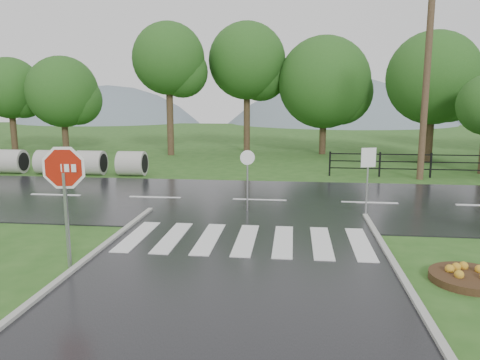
# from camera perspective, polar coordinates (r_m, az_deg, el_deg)

# --- Properties ---
(ground) EXTENTS (120.00, 120.00, 0.00)m
(ground) POSITION_cam_1_polar(r_m,az_deg,el_deg) (8.04, -3.13, -18.36)
(ground) COLOR #29551C
(ground) RESTS_ON ground
(main_road) EXTENTS (90.00, 8.00, 0.04)m
(main_road) POSITION_cam_1_polar(r_m,az_deg,el_deg) (17.43, 2.39, -2.57)
(main_road) COLOR black
(main_road) RESTS_ON ground
(crosswalk) EXTENTS (6.50, 2.80, 0.02)m
(crosswalk) POSITION_cam_1_polar(r_m,az_deg,el_deg) (12.60, 0.71, -7.29)
(crosswalk) COLOR silver
(crosswalk) RESTS_ON ground
(fence_west) EXTENTS (9.58, 0.08, 1.20)m
(fence_west) POSITION_cam_1_polar(r_m,az_deg,el_deg) (24.07, 22.25, 1.96)
(fence_west) COLOR black
(fence_west) RESTS_ON ground
(hills) EXTENTS (102.00, 48.00, 48.00)m
(hills) POSITION_cam_1_polar(r_m,az_deg,el_deg) (74.55, 8.11, -5.02)
(hills) COLOR slate
(hills) RESTS_ON ground
(treeline) EXTENTS (83.20, 5.20, 10.00)m
(treeline) POSITION_cam_1_polar(r_m,az_deg,el_deg) (31.19, 6.11, 3.02)
(treeline) COLOR #1E4C17
(treeline) RESTS_ON ground
(culvert_pipes) EXTENTS (13.90, 1.20, 1.20)m
(culvert_pipes) POSITION_cam_1_polar(r_m,az_deg,el_deg) (26.33, -26.09, 2.05)
(culvert_pipes) COLOR #9E9B93
(culvert_pipes) RESTS_ON ground
(stop_sign) EXTENTS (1.30, 0.18, 2.94)m
(stop_sign) POSITION_cam_1_polar(r_m,az_deg,el_deg) (11.02, -20.64, 0.07)
(stop_sign) COLOR #939399
(stop_sign) RESTS_ON ground
(flower_bed) EXTENTS (1.61, 1.61, 0.32)m
(flower_bed) POSITION_cam_1_polar(r_m,az_deg,el_deg) (11.09, 26.15, -10.50)
(flower_bed) COLOR #332111
(flower_bed) RESTS_ON ground
(reg_sign_small) EXTENTS (0.48, 0.18, 2.25)m
(reg_sign_small) POSITION_cam_1_polar(r_m,az_deg,el_deg) (15.28, 15.33, 1.32)
(reg_sign_small) COLOR #939399
(reg_sign_small) RESTS_ON ground
(reg_sign_round) EXTENTS (0.48, 0.14, 2.10)m
(reg_sign_round) POSITION_cam_1_polar(r_m,az_deg,el_deg) (15.50, 0.91, 0.88)
(reg_sign_round) COLOR #939399
(reg_sign_round) RESTS_ON ground
(utility_pole_east) EXTENTS (1.62, 0.30, 9.13)m
(utility_pole_east) POSITION_cam_1_polar(r_m,az_deg,el_deg) (23.24, 21.79, 11.42)
(utility_pole_east) COLOR #473523
(utility_pole_east) RESTS_ON ground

